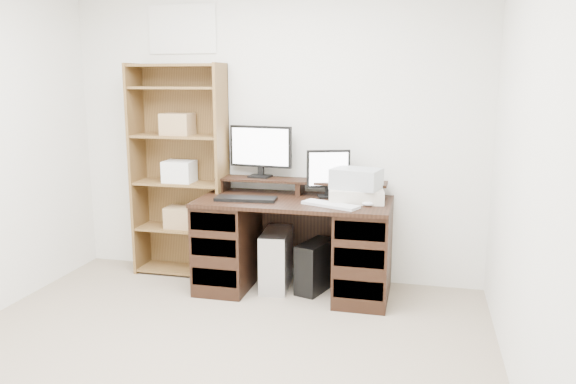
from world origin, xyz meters
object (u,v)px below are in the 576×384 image
at_px(desk, 294,244).
at_px(tower_silver, 276,259).
at_px(monitor_small, 328,172).
at_px(bookshelf, 181,169).
at_px(monitor_wide, 261,149).
at_px(printer, 356,195).
at_px(tower_black, 315,266).

xyz_separation_m(desk, tower_silver, (-0.16, 0.04, -0.15)).
distance_m(monitor_small, bookshelf, 1.29).
xyz_separation_m(monitor_wide, monitor_small, (0.59, -0.11, -0.15)).
height_order(printer, bookshelf, bookshelf).
height_order(tower_black, bookshelf, bookshelf).
distance_m(desk, tower_black, 0.25).
xyz_separation_m(printer, tower_black, (-0.31, 0.01, -0.60)).
relative_size(printer, tower_black, 0.94).
relative_size(monitor_small, tower_silver, 0.80).
bearing_deg(monitor_wide, bookshelf, -169.92).
height_order(monitor_wide, printer, monitor_wide).
xyz_separation_m(desk, printer, (0.48, 0.03, 0.41)).
distance_m(printer, tower_black, 0.68).
xyz_separation_m(monitor_wide, tower_silver, (0.19, -0.22, -0.87)).
bearing_deg(monitor_wide, printer, -8.88).
bearing_deg(bookshelf, tower_silver, -10.95).
height_order(desk, tower_silver, desk).
xyz_separation_m(tower_silver, tower_black, (0.32, 0.00, -0.04)).
bearing_deg(monitor_wide, tower_black, -16.15).
relative_size(desk, bookshelf, 0.83).
relative_size(tower_silver, bookshelf, 0.26).
bearing_deg(desk, tower_silver, 165.41).
bearing_deg(tower_black, desk, -146.69).
bearing_deg(monitor_wide, monitor_small, -3.90).
xyz_separation_m(monitor_small, tower_black, (-0.08, -0.11, -0.75)).
height_order(desk, tower_black, desk).
xyz_separation_m(monitor_small, printer, (0.24, -0.12, -0.15)).
height_order(monitor_small, printer, monitor_small).
relative_size(monitor_wide, tower_silver, 1.14).
xyz_separation_m(monitor_small, bookshelf, (-1.29, 0.06, -0.04)).
relative_size(monitor_small, tower_black, 0.87).
relative_size(monitor_wide, printer, 1.31).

